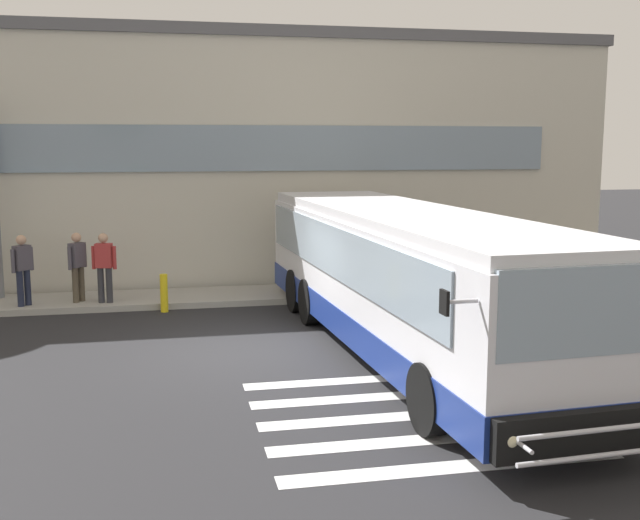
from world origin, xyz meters
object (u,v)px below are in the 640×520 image
object	(u,v)px
passenger_near_column	(23,267)
passenger_at_curb_edge	(104,264)
passenger_by_doorway	(78,264)
bus_main_foreground	(405,283)
safety_bollard_yellow	(164,293)

from	to	relation	value
passenger_near_column	passenger_at_curb_edge	distance (m)	1.84
passenger_by_doorway	bus_main_foreground	bearing A→B (deg)	-39.60
bus_main_foreground	passenger_at_curb_edge	size ratio (longest dim) A/B	7.32
bus_main_foreground	passenger_by_doorway	xyz separation A→B (m)	(-6.45, 5.33, -0.26)
passenger_near_column	passenger_by_doorway	world-z (taller)	same
passenger_by_doorway	safety_bollard_yellow	bearing A→B (deg)	-23.56
passenger_by_doorway	passenger_near_column	bearing A→B (deg)	-169.61
safety_bollard_yellow	passenger_at_curb_edge	bearing A→B (deg)	155.22
passenger_at_curb_edge	safety_bollard_yellow	bearing A→B (deg)	-24.78
passenger_near_column	safety_bollard_yellow	bearing A→B (deg)	-11.51
bus_main_foreground	passenger_by_doorway	world-z (taller)	bus_main_foreground
passenger_at_curb_edge	safety_bollard_yellow	world-z (taller)	passenger_at_curb_edge
bus_main_foreground	passenger_at_curb_edge	bearing A→B (deg)	138.78
bus_main_foreground	safety_bollard_yellow	size ratio (longest dim) A/B	13.63
bus_main_foreground	safety_bollard_yellow	xyz separation A→B (m)	(-4.44, 4.46, -0.89)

